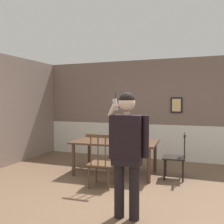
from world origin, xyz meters
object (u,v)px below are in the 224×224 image
Objects in this scene: chair_near_window at (101,162)px; person_figure at (127,146)px; chair_by_doorway at (176,157)px; dining_table at (116,144)px.

person_figure reaches higher than chair_near_window.
chair_by_doorway is (1.25, 1.00, -0.01)m from chair_near_window.
dining_table is 1.31m from chair_by_doorway.
chair_by_doorway reaches higher than dining_table.
chair_by_doorway is 0.55× the size of person_figure.
chair_near_window is 1.44m from person_figure.
chair_by_doorway is at bearing -100.81° from person_figure.
chair_near_window reaches higher than dining_table.
person_figure is at bearing -65.94° from dining_table.
person_figure is (-0.42, -2.05, 0.54)m from chair_by_doorway.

